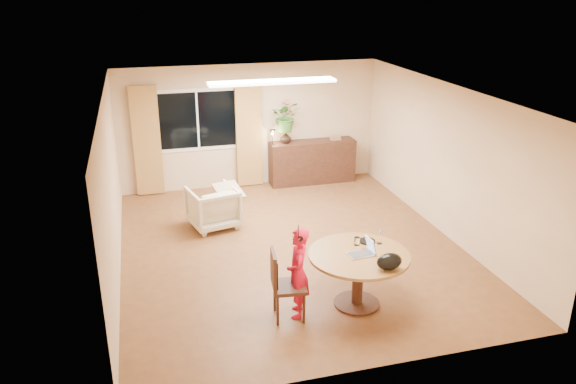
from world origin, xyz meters
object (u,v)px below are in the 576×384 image
at_px(dining_chair, 289,285).
at_px(dining_table, 358,265).
at_px(sideboard, 312,162).
at_px(armchair, 213,207).
at_px(child, 298,273).

bearing_deg(dining_chair, dining_table, 10.48).
height_order(dining_table, dining_chair, dining_chair).
xyz_separation_m(dining_table, sideboard, (0.90, 4.94, -0.14)).
distance_m(armchair, sideboard, 3.03).
relative_size(dining_table, armchair, 1.65).
relative_size(dining_table, dining_chair, 1.41).
bearing_deg(armchair, dining_table, 103.04).
xyz_separation_m(child, sideboard, (1.75, 4.96, -0.16)).
distance_m(child, armchair, 3.23).
relative_size(dining_table, child, 1.09).
relative_size(dining_chair, child, 0.78).
bearing_deg(child, dining_chair, -61.74).
height_order(dining_table, child, child).
bearing_deg(sideboard, child, -109.44).
bearing_deg(dining_chair, sideboard, 76.63).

